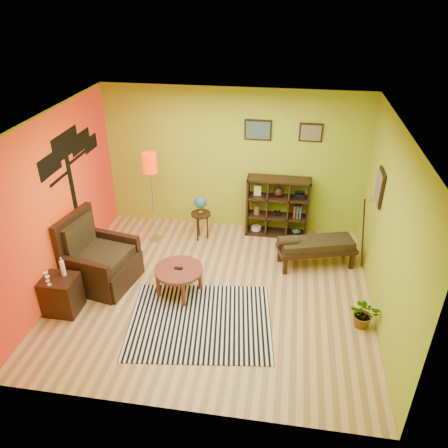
% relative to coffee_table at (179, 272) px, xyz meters
% --- Properties ---
extents(ground, '(5.00, 5.00, 0.00)m').
position_rel_coffee_table_xyz_m(ground, '(0.55, 0.09, -0.41)').
color(ground, tan).
rests_on(ground, ground).
extents(room_shell, '(5.04, 4.54, 2.82)m').
position_rel_coffee_table_xyz_m(room_shell, '(0.45, 0.10, 1.39)').
color(room_shell, '#A0B922').
rests_on(room_shell, ground).
extents(zebra_rug, '(2.30, 1.95, 0.01)m').
position_rel_coffee_table_xyz_m(zebra_rug, '(0.46, -0.62, -0.40)').
color(zebra_rug, silver).
rests_on(zebra_rug, ground).
extents(coffee_table, '(0.77, 0.77, 0.49)m').
position_rel_coffee_table_xyz_m(coffee_table, '(0.00, 0.00, 0.00)').
color(coffee_table, maroon).
rests_on(coffee_table, ground).
extents(armchair, '(1.16, 1.16, 1.21)m').
position_rel_coffee_table_xyz_m(armchair, '(-1.39, 0.11, -0.04)').
color(armchair, black).
rests_on(armchair, ground).
extents(side_cabinet, '(0.51, 0.46, 0.91)m').
position_rel_coffee_table_xyz_m(side_cabinet, '(-1.65, -0.69, -0.10)').
color(side_cabinet, black).
rests_on(side_cabinet, ground).
extents(floor_lamp, '(0.27, 0.27, 1.79)m').
position_rel_coffee_table_xyz_m(floor_lamp, '(-0.85, 1.52, 1.04)').
color(floor_lamp, silver).
rests_on(floor_lamp, ground).
extents(globe_table, '(0.37, 0.37, 0.91)m').
position_rel_coffee_table_xyz_m(globe_table, '(0.01, 1.72, 0.28)').
color(globe_table, black).
rests_on(globe_table, ground).
extents(cube_shelf, '(1.20, 0.35, 1.20)m').
position_rel_coffee_table_xyz_m(cube_shelf, '(1.46, 2.12, 0.19)').
color(cube_shelf, black).
rests_on(cube_shelf, ground).
extents(bench, '(1.44, 0.85, 0.63)m').
position_rel_coffee_table_xyz_m(bench, '(2.15, 1.14, -0.01)').
color(bench, black).
rests_on(bench, ground).
extents(potted_plant, '(0.47, 0.51, 0.36)m').
position_rel_coffee_table_xyz_m(potted_plant, '(2.85, -0.34, -0.23)').
color(potted_plant, '#26661E').
rests_on(potted_plant, ground).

